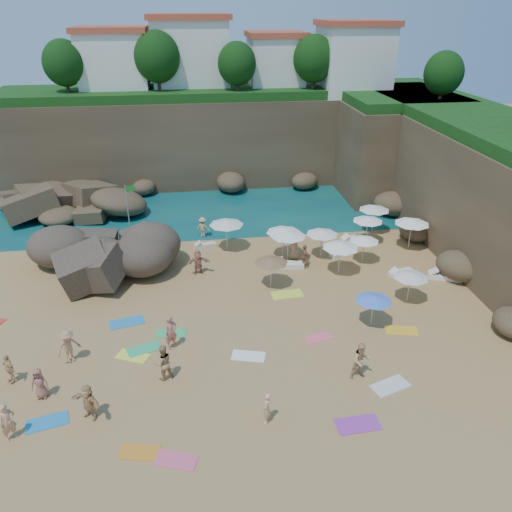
{
  "coord_description": "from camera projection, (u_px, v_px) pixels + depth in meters",
  "views": [
    {
      "loc": [
        -1.65,
        -23.95,
        15.79
      ],
      "look_at": [
        2.0,
        3.0,
        2.0
      ],
      "focal_mm": 35.0,
      "sensor_mm": 36.0,
      "label": 1
    }
  ],
  "objects": [
    {
      "name": "lounger_5",
      "position": [
        401.0,
        272.0,
        32.51
      ],
      "size": [
        1.74,
        0.99,
        0.26
      ],
      "primitive_type": "cube",
      "rotation": [
        0.0,
        0.0,
        0.28
      ],
      "color": "white",
      "rests_on": "ground"
    },
    {
      "name": "towel_11",
      "position": [
        171.0,
        333.0,
        26.73
      ],
      "size": [
        1.72,
        1.04,
        0.03
      ],
      "primitive_type": "cube",
      "rotation": [
        0.0,
        0.0,
        -0.15
      ],
      "color": "#35BA64",
      "rests_on": "ground"
    },
    {
      "name": "towel_6",
      "position": [
        358.0,
        424.0,
        20.92
      ],
      "size": [
        1.92,
        1.04,
        0.03
      ],
      "primitive_type": "cube",
      "rotation": [
        0.0,
        0.0,
        0.05
      ],
      "color": "purple",
      "rests_on": "ground"
    },
    {
      "name": "towel_3",
      "position": [
        144.0,
        349.0,
        25.51
      ],
      "size": [
        1.93,
        1.42,
        0.03
      ],
      "primitive_type": "cube",
      "rotation": [
        0.0,
        0.0,
        0.36
      ],
      "color": "#33B273",
      "rests_on": "ground"
    },
    {
      "name": "towel_4",
      "position": [
        133.0,
        356.0,
        24.99
      ],
      "size": [
        1.8,
        1.4,
        0.03
      ],
      "primitive_type": "cube",
      "rotation": [
        0.0,
        0.0,
        -0.43
      ],
      "color": "#F3F741",
      "rests_on": "ground"
    },
    {
      "name": "person_stand_0",
      "position": [
        8.0,
        422.0,
        19.89
      ],
      "size": [
        0.76,
        0.73,
        1.76
      ],
      "primitive_type": "imported",
      "rotation": [
        0.0,
        0.0,
        0.68
      ],
      "color": "tan",
      "rests_on": "ground"
    },
    {
      "name": "parasol_9",
      "position": [
        341.0,
        245.0,
        31.78
      ],
      "size": [
        2.33,
        2.33,
        2.2
      ],
      "color": "silver",
      "rests_on": "ground"
    },
    {
      "name": "person_stand_1",
      "position": [
        163.0,
        363.0,
        23.12
      ],
      "size": [
        1.07,
        0.95,
        1.83
      ],
      "primitive_type": "imported",
      "rotation": [
        0.0,
        0.0,
        3.48
      ],
      "color": "tan",
      "rests_on": "ground"
    },
    {
      "name": "person_lie_0",
      "position": [
        71.0,
        358.0,
        24.52
      ],
      "size": [
        1.95,
        2.12,
        0.47
      ],
      "primitive_type": "imported",
      "rotation": [
        0.0,
        0.0,
        0.59
      ],
      "color": "tan",
      "rests_on": "ground"
    },
    {
      "name": "towel_5",
      "position": [
        248.0,
        356.0,
        24.99
      ],
      "size": [
        1.83,
        1.25,
        0.03
      ],
      "primitive_type": "cube",
      "rotation": [
        0.0,
        0.0,
        -0.27
      ],
      "color": "white",
      "rests_on": "ground"
    },
    {
      "name": "towel_1",
      "position": [
        176.0,
        460.0,
        19.29
      ],
      "size": [
        1.79,
        1.28,
        0.03
      ],
      "primitive_type": "cube",
      "rotation": [
        0.0,
        0.0,
        -0.33
      ],
      "color": "#E35875",
      "rests_on": "ground"
    },
    {
      "name": "person_stand_3",
      "position": [
        304.0,
        256.0,
        33.11
      ],
      "size": [
        0.43,
        0.96,
        1.62
      ],
      "primitive_type": "imported",
      "rotation": [
        0.0,
        0.0,
        1.54
      ],
      "color": "#9D624E",
      "rests_on": "ground"
    },
    {
      "name": "parasol_4",
      "position": [
        368.0,
        219.0,
        36.02
      ],
      "size": [
        2.18,
        2.18,
        2.06
      ],
      "color": "silver",
      "rests_on": "ground"
    },
    {
      "name": "flag_pole",
      "position": [
        129.0,
        202.0,
        37.5
      ],
      "size": [
        0.73,
        0.27,
        3.82
      ],
      "color": "silver",
      "rests_on": "ground"
    },
    {
      "name": "lounger_4",
      "position": [
        445.0,
        276.0,
        31.99
      ],
      "size": [
        2.16,
        1.42,
        0.32
      ],
      "primitive_type": "cube",
      "rotation": [
        0.0,
        0.0,
        -0.39
      ],
      "color": "white",
      "rests_on": "ground"
    },
    {
      "name": "person_lie_3",
      "position": [
        90.0,
        413.0,
        21.21
      ],
      "size": [
        2.22,
        2.25,
        0.44
      ],
      "primitive_type": "imported",
      "rotation": [
        0.0,
        0.0,
        -0.62
      ],
      "color": "tan",
      "rests_on": "ground"
    },
    {
      "name": "ground",
      "position": [
        228.0,
        313.0,
        28.51
      ],
      "size": [
        120.0,
        120.0,
        0.0
      ],
      "primitive_type": "plane",
      "color": "tan",
      "rests_on": "ground"
    },
    {
      "name": "person_lie_2",
      "position": [
        42.0,
        394.0,
        22.31
      ],
      "size": [
        0.77,
        1.53,
        0.4
      ],
      "primitive_type": "imported",
      "rotation": [
        0.0,
        0.0,
        -0.02
      ],
      "color": "#9D5D4E",
      "rests_on": "ground"
    },
    {
      "name": "parasol_8",
      "position": [
        364.0,
        239.0,
        33.34
      ],
      "size": [
        1.99,
        1.99,
        1.88
      ],
      "color": "silver",
      "rests_on": "ground"
    },
    {
      "name": "parasol_1",
      "position": [
        284.0,
        230.0,
        33.78
      ],
      "size": [
        2.4,
        2.4,
        2.27
      ],
      "color": "silver",
      "rests_on": "ground"
    },
    {
      "name": "parasol_10",
      "position": [
        374.0,
        298.0,
        26.67
      ],
      "size": [
        1.98,
        1.98,
        1.87
      ],
      "color": "silver",
      "rests_on": "ground"
    },
    {
      "name": "person_lie_1",
      "position": [
        12.0,
        378.0,
        23.23
      ],
      "size": [
        1.7,
        1.71,
        0.37
      ],
      "primitive_type": "imported",
      "rotation": [
        0.0,
        0.0,
        -0.78
      ],
      "color": "#E7BA83",
      "rests_on": "ground"
    },
    {
      "name": "parasol_11",
      "position": [
        411.0,
        275.0,
        28.82
      ],
      "size": [
        2.05,
        2.05,
        1.94
      ],
      "color": "silver",
      "rests_on": "ground"
    },
    {
      "name": "clifftop_trees",
      "position": [
        262.0,
        65.0,
        41.24
      ],
      "size": [
        35.6,
        23.82,
        4.4
      ],
      "color": "#11380F",
      "rests_on": "ground"
    },
    {
      "name": "person_stand_5",
      "position": [
        198.0,
        262.0,
        32.28
      ],
      "size": [
        1.58,
        0.61,
        1.66
      ],
      "primitive_type": "imported",
      "rotation": [
        0.0,
        0.0,
        0.11
      ],
      "color": "#BF715F",
      "rests_on": "ground"
    },
    {
      "name": "towel_8",
      "position": [
        127.0,
        322.0,
        27.63
      ],
      "size": [
        2.02,
        1.32,
        0.03
      ],
      "primitive_type": "cube",
      "rotation": [
        0.0,
        0.0,
        0.23
      ],
      "color": "#2383BD",
      "rests_on": "ground"
    },
    {
      "name": "marina_masts",
      "position": [
        45.0,
        142.0,
        51.69
      ],
      "size": [
        3.1,
        0.1,
        6.0
      ],
      "color": "white",
      "rests_on": "ground"
    },
    {
      "name": "cliff_right",
      "position": [
        479.0,
        186.0,
        36.04
      ],
      "size": [
        8.0,
        30.0,
        8.0
      ],
      "primitive_type": "cube",
      "color": "brown",
      "rests_on": "ground"
    },
    {
      "name": "parasol_7",
      "position": [
        412.0,
        221.0,
        35.06
      ],
      "size": [
        2.44,
        2.44,
        2.31
      ],
      "color": "silver",
      "rests_on": "ground"
    },
    {
      "name": "towel_10",
      "position": [
        401.0,
        330.0,
        26.94
      ],
      "size": [
        1.87,
        1.22,
        0.03
      ],
      "primitive_type": "cube",
      "rotation": [
        0.0,
        0.0,
        -0.22
      ],
      "color": "yellow",
      "rests_on": "ground"
    },
    {
      "name": "parasol_5",
      "position": [
        288.0,
        234.0,
        33.24
      ],
      "size": [
        2.42,
        2.42,
        2.28
      ],
      "color": "silver",
      "rests_on": "ground"
    },
    {
      "name": "person_lie_4",
      "position": [
        172.0,
        344.0,
        25.52
      ],
      "size": [
        1.56,
        1.93,
        0.44
      ],
      "primitive_type": "imported",
      "rotation": [
        0.0,
        0.0,
        0.56
      ],
      "color": "#BD6F5E",
      "rests_on": "ground"
    },
    {
      "name": "cliff_back",
      "position": [
        226.0,
        138.0,
        49.04
      ],
      "size": [
        44.0,
        8.0,
        8.0
      ],
      "primitive_type": "cube",
      "color": "brown",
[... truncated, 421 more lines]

